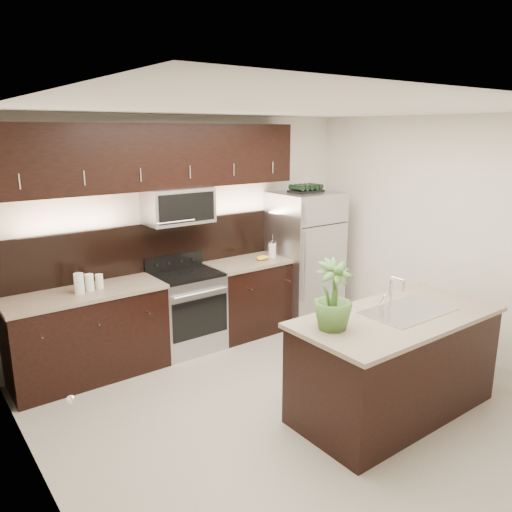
{
  "coord_description": "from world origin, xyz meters",
  "views": [
    {
      "loc": [
        -2.89,
        -3.22,
        2.52
      ],
      "look_at": [
        -0.09,
        0.55,
        1.34
      ],
      "focal_mm": 35.0,
      "sensor_mm": 36.0,
      "label": 1
    }
  ],
  "objects": [
    {
      "name": "counter_run",
      "position": [
        -0.46,
        1.69,
        0.47
      ],
      "size": [
        3.51,
        0.65,
        0.94
      ],
      "color": "black",
      "rests_on": "ground"
    },
    {
      "name": "ground",
      "position": [
        0.0,
        0.0,
        0.0
      ],
      "size": [
        4.5,
        4.5,
        0.0
      ],
      "primitive_type": "plane",
      "color": "gray",
      "rests_on": "ground"
    },
    {
      "name": "canisters",
      "position": [
        -1.39,
        1.66,
        1.03
      ],
      "size": [
        0.31,
        0.14,
        0.21
      ],
      "rotation": [
        0.0,
        0.0,
        0.23
      ],
      "color": "silver",
      "rests_on": "counter_run"
    },
    {
      "name": "plant",
      "position": [
        -0.1,
        -0.52,
        1.23
      ],
      "size": [
        0.37,
        0.37,
        0.58
      ],
      "primitive_type": "imported",
      "rotation": [
        0.0,
        0.0,
        -0.13
      ],
      "color": "#395F26",
      "rests_on": "island"
    },
    {
      "name": "french_press",
      "position": [
        0.99,
        1.64,
        1.05
      ],
      "size": [
        0.1,
        0.1,
        0.29
      ],
      "rotation": [
        0.0,
        0.0,
        -0.0
      ],
      "color": "silver",
      "rests_on": "counter_run"
    },
    {
      "name": "upper_fixtures",
      "position": [
        -0.43,
        1.84,
        2.14
      ],
      "size": [
        3.49,
        0.4,
        1.66
      ],
      "color": "black",
      "rests_on": "counter_run"
    },
    {
      "name": "bananas",
      "position": [
        0.75,
        1.61,
        0.97
      ],
      "size": [
        0.2,
        0.17,
        0.06
      ],
      "primitive_type": "ellipsoid",
      "rotation": [
        0.0,
        0.0,
        0.15
      ],
      "color": "gold",
      "rests_on": "counter_run"
    },
    {
      "name": "refrigerator",
      "position": [
        1.54,
        1.63,
        0.87
      ],
      "size": [
        0.84,
        0.76,
        1.74
      ],
      "primitive_type": "cube",
      "color": "#B2B2B7",
      "rests_on": "ground"
    },
    {
      "name": "sink_faucet",
      "position": [
        0.75,
        -0.63,
        0.96
      ],
      "size": [
        0.84,
        0.5,
        0.28
      ],
      "color": "silver",
      "rests_on": "island"
    },
    {
      "name": "island",
      "position": [
        0.6,
        -0.64,
        0.47
      ],
      "size": [
        1.96,
        0.96,
        0.94
      ],
      "color": "black",
      "rests_on": "ground"
    },
    {
      "name": "wine_rack",
      "position": [
        1.54,
        1.63,
        1.79
      ],
      "size": [
        0.43,
        0.27,
        0.1
      ],
      "color": "black",
      "rests_on": "refrigerator"
    },
    {
      "name": "room_walls",
      "position": [
        -0.11,
        -0.04,
        1.7
      ],
      "size": [
        4.52,
        4.02,
        2.71
      ],
      "color": "silver",
      "rests_on": "ground"
    }
  ]
}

